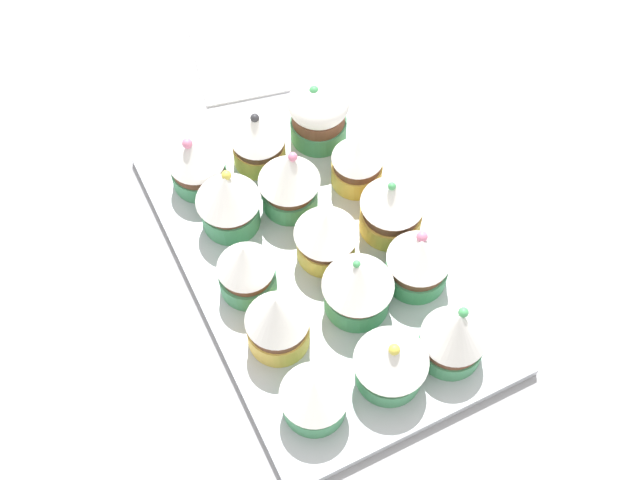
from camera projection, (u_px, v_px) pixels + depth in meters
ground_plane at (320, 269)px, 85.29cm from camera, size 180.00×180.00×3.00cm
baking_tray at (320, 258)px, 83.48cm from camera, size 39.04×25.13×1.20cm
cupcake_0 at (454, 335)px, 74.61cm from camera, size 5.98×5.98×7.71cm
cupcake_1 at (419, 260)px, 78.70cm from camera, size 6.08×6.08×7.28cm
cupcake_2 at (392, 204)px, 81.52cm from camera, size 6.28×6.28×7.65cm
cupcake_3 at (357, 161)px, 84.61cm from camera, size 5.23×5.23×6.71cm
cupcake_4 at (318, 113)px, 87.19cm from camera, size 6.34×6.34×7.54cm
cupcake_5 at (392, 361)px, 73.66cm from camera, size 6.68×6.68×6.89cm
cupcake_6 at (358, 285)px, 76.96cm from camera, size 6.68×6.68×7.68cm
cupcake_7 at (324, 230)px, 80.07cm from camera, size 6.18×6.18×7.15cm
cupcake_8 at (291, 180)px, 82.58cm from camera, size 6.14×6.14×8.07cm
cupcake_9 at (258, 139)px, 85.76cm from camera, size 5.59×5.59×7.26cm
cupcake_10 at (314, 395)px, 72.30cm from camera, size 6.12×6.12×6.25cm
cupcake_11 at (277, 320)px, 74.95cm from camera, size 5.84×5.84×8.06cm
cupcake_12 at (247, 271)px, 77.95cm from camera, size 5.46×5.46×7.26cm
cupcake_13 at (228, 200)px, 81.53cm from camera, size 6.37×6.37×7.88cm
cupcake_14 at (197, 162)px, 84.55cm from camera, size 5.76×5.76×6.88cm
napkin at (242, 56)px, 97.33cm from camera, size 14.48×13.00×0.60cm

